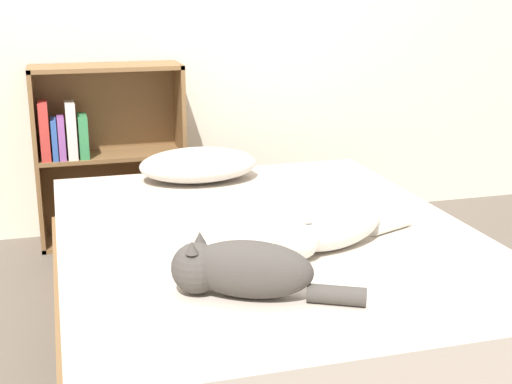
% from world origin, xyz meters
% --- Properties ---
extents(ground_plane, '(8.00, 8.00, 0.00)m').
position_xyz_m(ground_plane, '(0.00, 0.00, 0.00)').
color(ground_plane, brown).
extents(bed, '(1.43, 1.83, 0.41)m').
position_xyz_m(bed, '(0.00, 0.00, 0.20)').
color(bed, brown).
rests_on(bed, ground_plane).
extents(pillow, '(0.50, 0.35, 0.14)m').
position_xyz_m(pillow, '(-0.09, 0.71, 0.48)').
color(pillow, beige).
rests_on(pillow, bed).
extents(cat_light, '(0.56, 0.30, 0.17)m').
position_xyz_m(cat_light, '(0.14, -0.22, 0.48)').
color(cat_light, white).
rests_on(cat_light, bed).
extents(cat_dark, '(0.49, 0.31, 0.16)m').
position_xyz_m(cat_dark, '(-0.23, -0.48, 0.48)').
color(cat_dark, '#47423D').
rests_on(cat_dark, bed).
extents(bookshelf, '(0.70, 0.26, 0.86)m').
position_xyz_m(bookshelf, '(-0.46, 1.24, 0.45)').
color(bookshelf, brown).
rests_on(bookshelf, ground_plane).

